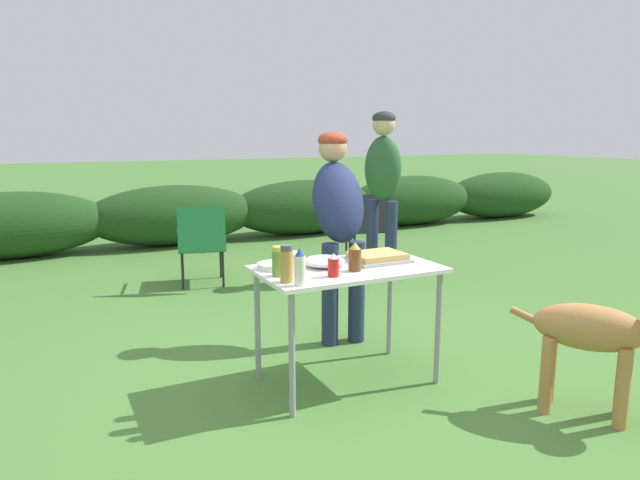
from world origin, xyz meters
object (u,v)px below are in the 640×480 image
at_px(food_tray, 377,257).
at_px(beer_bottle, 355,258).
at_px(standing_person_in_dark_puffer, 383,177).
at_px(mixing_bowl, 324,261).
at_px(spice_jar, 287,264).
at_px(folding_table, 348,279).
at_px(mayo_bottle, 300,268).
at_px(paper_cup_stack, 291,263).
at_px(standing_person_with_beanie, 338,214).
at_px(camp_chair_near_hedge, 202,241).
at_px(ketchup_bottle, 333,266).
at_px(plate_stack, 274,266).
at_px(relish_jar, 278,262).
at_px(camp_chair_green_behind_table, 369,224).
at_px(dog, 600,334).

xyz_separation_m(food_tray, beer_bottle, (-0.25, -0.16, 0.05)).
height_order(food_tray, standing_person_in_dark_puffer, standing_person_in_dark_puffer).
xyz_separation_m(mixing_bowl, spice_jar, (-0.35, -0.24, 0.07)).
bearing_deg(folding_table, beer_bottle, -95.96).
distance_m(food_tray, mayo_bottle, 0.75).
bearing_deg(mixing_bowl, beer_bottle, -58.83).
distance_m(food_tray, paper_cup_stack, 0.63).
distance_m(mixing_bowl, spice_jar, 0.43).
xyz_separation_m(standing_person_with_beanie, camp_chair_near_hedge, (-0.53, 1.93, -0.49)).
bearing_deg(ketchup_bottle, folding_table, 42.02).
xyz_separation_m(plate_stack, relish_jar, (-0.04, -0.18, 0.07)).
bearing_deg(paper_cup_stack, camp_chair_near_hedge, 86.48).
relative_size(paper_cup_stack, camp_chair_near_hedge, 0.16).
height_order(folding_table, spice_jar, spice_jar).
distance_m(mixing_bowl, standing_person_in_dark_puffer, 2.70).
bearing_deg(standing_person_with_beanie, camp_chair_green_behind_table, 60.10).
height_order(mayo_bottle, standing_person_in_dark_puffer, standing_person_in_dark_puffer).
distance_m(dog, camp_chair_green_behind_table, 3.94).
distance_m(beer_bottle, standing_person_with_beanie, 0.89).
relative_size(folding_table, camp_chair_green_behind_table, 1.32).
height_order(spice_jar, dog, spice_jar).
bearing_deg(relish_jar, camp_chair_near_hedge, 84.81).
height_order(relish_jar, camp_chair_near_hedge, relish_jar).
xyz_separation_m(standing_person_in_dark_puffer, dog, (-0.59, -3.13, -0.62)).
bearing_deg(ketchup_bottle, standing_person_in_dark_puffer, 52.25).
height_order(camp_chair_green_behind_table, camp_chair_near_hedge, same).
relative_size(mayo_bottle, ketchup_bottle, 1.53).
height_order(ketchup_bottle, relish_jar, relish_jar).
distance_m(folding_table, camp_chair_near_hedge, 2.66).
xyz_separation_m(folding_table, beer_bottle, (-0.01, -0.10, 0.16)).
height_order(beer_bottle, dog, beer_bottle).
height_order(mayo_bottle, relish_jar, mayo_bottle).
relative_size(paper_cup_stack, standing_person_with_beanie, 0.09).
distance_m(mixing_bowl, beer_bottle, 0.22).
height_order(plate_stack, standing_person_with_beanie, standing_person_with_beanie).
relative_size(relish_jar, dog, 0.22).
relative_size(folding_table, relish_jar, 6.42).
height_order(mixing_bowl, beer_bottle, beer_bottle).
xyz_separation_m(paper_cup_stack, ketchup_bottle, (0.20, -0.14, -0.00)).
relative_size(spice_jar, camp_chair_green_behind_table, 0.25).
xyz_separation_m(paper_cup_stack, beer_bottle, (0.37, -0.08, 0.01)).
bearing_deg(beer_bottle, standing_person_with_beanie, 68.31).
xyz_separation_m(folding_table, mixing_bowl, (-0.12, 0.08, 0.11)).
distance_m(folding_table, relish_jar, 0.49).
bearing_deg(plate_stack, camp_chair_green_behind_table, 49.64).
height_order(folding_table, paper_cup_stack, paper_cup_stack).
bearing_deg(plate_stack, spice_jar, -99.47).
distance_m(relish_jar, camp_chair_green_behind_table, 3.71).
relative_size(beer_bottle, standing_person_with_beanie, 0.11).
relative_size(mixing_bowl, dog, 0.33).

